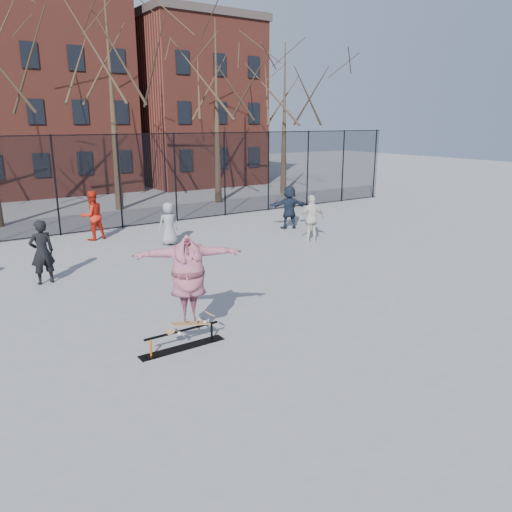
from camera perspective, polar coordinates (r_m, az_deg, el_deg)
ground at (r=10.84m, az=2.92°, el=-9.39°), size 100.00×100.00×0.00m
skate_rail at (r=10.46m, az=-8.41°, el=-9.56°), size 1.85×0.28×0.41m
skateboard at (r=10.41m, az=-7.54°, el=-7.82°), size 0.93×0.22×0.11m
skater at (r=10.08m, az=-7.73°, el=-2.87°), size 2.24×1.40×1.78m
bystander_black at (r=15.32m, az=-23.26°, el=0.42°), size 0.72×0.51×1.85m
bystander_red at (r=20.37m, az=-18.21°, el=4.41°), size 1.07×0.92×1.92m
bystander_white at (r=19.10m, az=6.38°, el=4.25°), size 1.14×0.68×1.81m
bystander_navy at (r=21.50m, az=3.81°, el=5.60°), size 1.80×1.11×1.85m
bystander_extra at (r=18.83m, az=-9.94°, el=3.65°), size 0.80×0.53×1.61m
fence at (r=21.80m, az=-18.37°, el=7.99°), size 34.03×0.07×4.00m
tree_row at (r=25.78m, az=-22.75°, el=20.46°), size 33.66×7.46×10.67m
rowhouses at (r=34.52m, az=-24.15°, el=16.55°), size 29.00×7.00×13.00m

